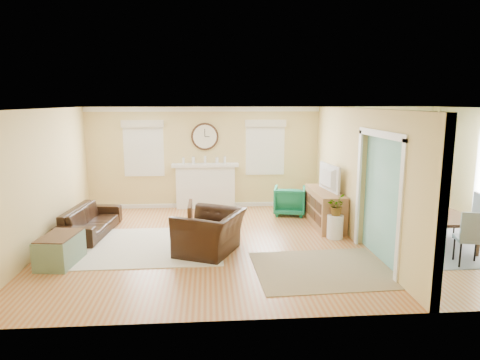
# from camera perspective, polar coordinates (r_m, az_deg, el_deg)

# --- Properties ---
(floor) EXTENTS (9.00, 9.00, 0.00)m
(floor) POSITION_cam_1_polar(r_m,az_deg,el_deg) (8.56, 5.56, -8.22)
(floor) COLOR #A85927
(floor) RESTS_ON ground
(wall_back) EXTENTS (9.00, 0.02, 2.60)m
(wall_back) POSITION_cam_1_polar(r_m,az_deg,el_deg) (11.17, 3.06, 3.06)
(wall_back) COLOR #DFC27B
(wall_back) RESTS_ON ground
(wall_front) EXTENTS (9.00, 0.02, 2.60)m
(wall_front) POSITION_cam_1_polar(r_m,az_deg,el_deg) (5.38, 11.25, -5.18)
(wall_front) COLOR #DFC27B
(wall_front) RESTS_ON ground
(wall_left) EXTENTS (0.02, 6.00, 2.60)m
(wall_left) POSITION_cam_1_polar(r_m,az_deg,el_deg) (8.68, -25.00, -0.04)
(wall_left) COLOR #DFC27B
(wall_left) RESTS_ON ground
(ceiling) EXTENTS (9.00, 6.00, 0.02)m
(ceiling) POSITION_cam_1_polar(r_m,az_deg,el_deg) (8.11, 5.88, 9.46)
(ceiling) COLOR white
(ceiling) RESTS_ON wall_back
(partition) EXTENTS (0.17, 6.00, 2.60)m
(partition) POSITION_cam_1_polar(r_m,az_deg,el_deg) (8.88, 15.06, 1.18)
(partition) COLOR #DFC27B
(partition) RESTS_ON ground
(fireplace) EXTENTS (1.70, 0.30, 1.17)m
(fireplace) POSITION_cam_1_polar(r_m,az_deg,el_deg) (11.07, -4.62, -0.71)
(fireplace) COLOR white
(fireplace) RESTS_ON ground
(wall_clock) EXTENTS (0.70, 0.07, 0.70)m
(wall_clock) POSITION_cam_1_polar(r_m,az_deg,el_deg) (10.99, -4.71, 5.80)
(wall_clock) COLOR #492C1C
(wall_clock) RESTS_ON wall_back
(window_left) EXTENTS (1.05, 0.13, 1.42)m
(window_left) POSITION_cam_1_polar(r_m,az_deg,el_deg) (11.11, -12.74, 4.64)
(window_left) COLOR white
(window_left) RESTS_ON wall_back
(window_right) EXTENTS (1.05, 0.13, 1.42)m
(window_right) POSITION_cam_1_polar(r_m,az_deg,el_deg) (11.09, 3.37, 4.86)
(window_right) COLOR white
(window_right) RESTS_ON wall_back
(pendant) EXTENTS (0.30, 0.30, 0.55)m
(pendant) POSITION_cam_1_polar(r_m,az_deg,el_deg) (9.14, 24.79, 6.16)
(pendant) COLOR gold
(pendant) RESTS_ON ceiling
(rug_cream) EXTENTS (2.68, 2.33, 0.01)m
(rug_cream) POSITION_cam_1_polar(r_m,az_deg,el_deg) (8.45, -11.66, -8.58)
(rug_cream) COLOR beige
(rug_cream) RESTS_ON floor
(rug_jute) EXTENTS (2.28, 1.89, 0.01)m
(rug_jute) POSITION_cam_1_polar(r_m,az_deg,el_deg) (7.32, 10.93, -11.61)
(rug_jute) COLOR #9C8666
(rug_jute) RESTS_ON floor
(rug_grey) EXTENTS (2.21, 2.77, 0.01)m
(rug_grey) POSITION_cam_1_polar(r_m,az_deg,el_deg) (9.30, 24.41, -7.56)
(rug_grey) COLOR slate
(rug_grey) RESTS_ON floor
(sofa) EXTENTS (0.93, 2.01, 0.57)m
(sofa) POSITION_cam_1_polar(r_m,az_deg,el_deg) (9.47, -19.30, -5.13)
(sofa) COLOR black
(sofa) RESTS_ON floor
(eames_chair) EXTENTS (1.43, 1.51, 0.77)m
(eames_chair) POSITION_cam_1_polar(r_m,az_deg,el_deg) (7.85, -4.04, -6.98)
(eames_chair) COLOR black
(eames_chair) RESTS_ON floor
(green_chair) EXTENTS (0.89, 0.90, 0.69)m
(green_chair) POSITION_cam_1_polar(r_m,az_deg,el_deg) (10.53, 6.62, -2.74)
(green_chair) COLOR #046339
(green_chair) RESTS_ON floor
(trunk) EXTENTS (0.65, 0.95, 0.51)m
(trunk) POSITION_cam_1_polar(r_m,az_deg,el_deg) (7.95, -22.87, -8.55)
(trunk) COLOR gray
(trunk) RESTS_ON floor
(credenza) EXTENTS (0.55, 1.61, 0.80)m
(credenza) POSITION_cam_1_polar(r_m,az_deg,el_deg) (9.68, 11.23, -3.71)
(credenza) COLOR #976B45
(credenza) RESTS_ON floor
(tv) EXTENTS (0.26, 1.02, 0.58)m
(tv) POSITION_cam_1_polar(r_m,az_deg,el_deg) (9.53, 11.27, 0.33)
(tv) COLOR black
(tv) RESTS_ON credenza
(garden_stool) EXTENTS (0.32, 0.32, 0.48)m
(garden_stool) POSITION_cam_1_polar(r_m,az_deg,el_deg) (8.89, 12.55, -6.09)
(garden_stool) COLOR white
(garden_stool) RESTS_ON floor
(potted_plant) EXTENTS (0.43, 0.46, 0.41)m
(potted_plant) POSITION_cam_1_polar(r_m,az_deg,el_deg) (8.78, 12.67, -3.31)
(potted_plant) COLOR #337F33
(potted_plant) RESTS_ON garden_stool
(dining_table) EXTENTS (0.99, 1.77, 0.62)m
(dining_table) POSITION_cam_1_polar(r_m,az_deg,el_deg) (9.22, 24.55, -5.75)
(dining_table) COLOR #492C1C
(dining_table) RESTS_ON floor
(dining_chair_n) EXTENTS (0.53, 0.53, 0.98)m
(dining_chair_n) POSITION_cam_1_polar(r_m,az_deg,el_deg) (10.19, 21.93, -2.52)
(dining_chair_n) COLOR slate
(dining_chair_n) RESTS_ON floor
(dining_chair_s) EXTENTS (0.52, 0.52, 0.96)m
(dining_chair_s) POSITION_cam_1_polar(r_m,az_deg,el_deg) (8.18, 28.32, -6.21)
(dining_chair_s) COLOR slate
(dining_chair_s) RESTS_ON floor
(dining_chair_w) EXTENTS (0.50, 0.50, 0.96)m
(dining_chair_w) POSITION_cam_1_polar(r_m,az_deg,el_deg) (8.89, 20.35, -4.33)
(dining_chair_w) COLOR white
(dining_chair_w) RESTS_ON floor
(dining_chair_e) EXTENTS (0.49, 0.49, 0.97)m
(dining_chair_e) POSITION_cam_1_polar(r_m,az_deg,el_deg) (9.52, 28.16, -3.94)
(dining_chair_e) COLOR slate
(dining_chair_e) RESTS_ON floor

